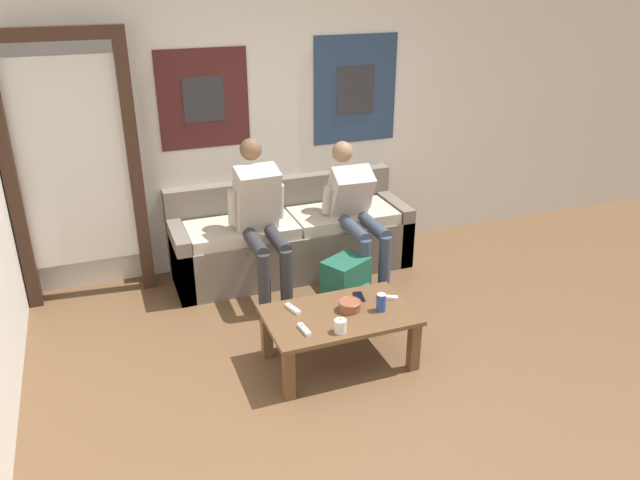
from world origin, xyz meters
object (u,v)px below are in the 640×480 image
object	(u,v)px
cell_phone	(359,297)
coffee_table	(339,322)
person_seated_teen	(355,209)
pillar_candle	(340,326)
drink_can_blue	(381,302)
couch	(291,239)
person_seated_adult	(260,216)
game_controller_far_center	(388,297)
ceramic_bowl	(350,305)
game_controller_near_right	(293,309)
game_controller_near_left	(304,329)
backpack	(347,284)

from	to	relation	value
cell_phone	coffee_table	bearing A→B (deg)	-143.80
person_seated_teen	cell_phone	size ratio (longest dim) A/B	7.87
pillar_candle	drink_can_blue	distance (m)	0.39
couch	coffee_table	distance (m)	1.50
couch	cell_phone	distance (m)	1.34
coffee_table	person_seated_adult	size ratio (longest dim) A/B	0.78
game_controller_far_center	cell_phone	xyz separation A→B (m)	(-0.18, 0.09, -0.01)
couch	game_controller_far_center	size ratio (longest dim) A/B	14.76
couch	drink_can_blue	xyz separation A→B (m)	(0.13, -1.55, 0.16)
person_seated_adult	ceramic_bowl	xyz separation A→B (m)	(0.30, -1.13, -0.27)
drink_can_blue	couch	bearing A→B (deg)	94.91
couch	person_seated_adult	world-z (taller)	person_seated_adult
drink_can_blue	game_controller_far_center	world-z (taller)	drink_can_blue
pillar_candle	game_controller_near_right	bearing A→B (deg)	118.50
ceramic_bowl	game_controller_near_left	bearing A→B (deg)	-159.71
person_seated_adult	drink_can_blue	distance (m)	1.33
person_seated_teen	game_controller_near_left	distance (m)	1.59
couch	game_controller_near_right	distance (m)	1.41
couch	cell_phone	size ratio (longest dim) A/B	14.32
ceramic_bowl	person_seated_adult	bearing A→B (deg)	104.76
pillar_candle	person_seated_teen	bearing A→B (deg)	62.89
drink_can_blue	game_controller_near_right	world-z (taller)	drink_can_blue
person_seated_teen	game_controller_near_left	world-z (taller)	person_seated_teen
game_controller_near_right	couch	bearing A→B (deg)	72.30
coffee_table	game_controller_near_right	bearing A→B (deg)	151.87
backpack	ceramic_bowl	xyz separation A→B (m)	(-0.27, -0.69, 0.24)
backpack	person_seated_adult	bearing A→B (deg)	142.29
drink_can_blue	game_controller_far_center	distance (m)	0.17
couch	game_controller_far_center	bearing A→B (deg)	-80.25
drink_can_blue	game_controller_near_right	distance (m)	0.60
coffee_table	pillar_candle	world-z (taller)	pillar_candle
backpack	pillar_candle	distance (m)	1.05
ceramic_bowl	game_controller_near_right	size ratio (longest dim) A/B	1.05
drink_can_blue	person_seated_adult	bearing A→B (deg)	112.29
game_controller_near_left	game_controller_far_center	size ratio (longest dim) A/B	1.03
couch	ceramic_bowl	world-z (taller)	couch
couch	game_controller_near_left	xyz separation A→B (m)	(-0.44, -1.62, 0.11)
person_seated_adult	person_seated_teen	size ratio (longest dim) A/B	1.11
ceramic_bowl	person_seated_teen	bearing A→B (deg)	64.84
coffee_table	ceramic_bowl	distance (m)	0.14
drink_can_blue	game_controller_near_left	size ratio (longest dim) A/B	0.84
ceramic_bowl	game_controller_near_right	bearing A→B (deg)	159.67
person_seated_teen	backpack	xyz separation A→B (m)	(-0.26, -0.45, -0.45)
game_controller_far_center	pillar_candle	bearing A→B (deg)	-149.80
person_seated_adult	game_controller_near_left	xyz separation A→B (m)	(-0.08, -1.27, -0.29)
pillar_candle	game_controller_far_center	size ratio (longest dim) A/B	0.70
person_seated_adult	game_controller_far_center	xyz separation A→B (m)	(0.61, -1.09, -0.29)
coffee_table	drink_can_blue	world-z (taller)	drink_can_blue
cell_phone	game_controller_near_right	bearing A→B (deg)	-179.50
coffee_table	person_seated_teen	distance (m)	1.35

